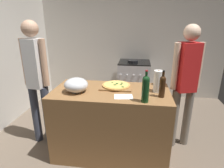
# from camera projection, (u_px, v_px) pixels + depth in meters

# --- Properties ---
(ground_plane) EXTENTS (4.34, 3.42, 0.02)m
(ground_plane) POSITION_uv_depth(u_px,v_px,m) (118.00, 124.00, 3.28)
(ground_plane) COLOR #6B5B4C
(kitchen_wall_rear) EXTENTS (4.34, 0.10, 2.60)m
(kitchen_wall_rear) POSITION_uv_depth(u_px,v_px,m) (125.00, 40.00, 4.23)
(kitchen_wall_rear) COLOR beige
(kitchen_wall_rear) RESTS_ON ground_plane
(kitchen_wall_left) EXTENTS (0.10, 3.42, 2.60)m
(kitchen_wall_left) POSITION_uv_depth(u_px,v_px,m) (4.00, 47.00, 3.10)
(kitchen_wall_left) COLOR beige
(kitchen_wall_left) RESTS_ON ground_plane
(counter) EXTENTS (1.44, 0.73, 0.90)m
(counter) POSITION_uv_depth(u_px,v_px,m) (111.00, 122.00, 2.46)
(counter) COLOR olive
(counter) RESTS_ON ground_plane
(cutting_board) EXTENTS (0.40, 0.32, 0.02)m
(cutting_board) POSITION_uv_depth(u_px,v_px,m) (116.00, 87.00, 2.42)
(cutting_board) COLOR olive
(cutting_board) RESTS_ON counter
(pizza) EXTENTS (0.36, 0.36, 0.03)m
(pizza) POSITION_uv_depth(u_px,v_px,m) (116.00, 85.00, 2.41)
(pizza) COLOR tan
(pizza) RESTS_ON cutting_board
(mixing_bowl) EXTENTS (0.29, 0.29, 0.17)m
(mixing_bowl) POSITION_uv_depth(u_px,v_px,m) (76.00, 85.00, 2.24)
(mixing_bowl) COLOR #B2B2B7
(mixing_bowl) RESTS_ON counter
(paper_towel_roll) EXTENTS (0.11, 0.11, 0.27)m
(paper_towel_roll) POSITION_uv_depth(u_px,v_px,m) (158.00, 81.00, 2.23)
(paper_towel_roll) COLOR white
(paper_towel_roll) RESTS_ON counter
(wine_bottle_dark) EXTENTS (0.07, 0.07, 0.31)m
(wine_bottle_dark) POSITION_uv_depth(u_px,v_px,m) (162.00, 85.00, 2.08)
(wine_bottle_dark) COLOR #331E0F
(wine_bottle_dark) RESTS_ON counter
(wine_bottle_amber) EXTENTS (0.08, 0.08, 0.35)m
(wine_bottle_amber) POSITION_uv_depth(u_px,v_px,m) (146.00, 88.00, 1.94)
(wine_bottle_amber) COLOR #143819
(wine_bottle_amber) RESTS_ON counter
(recipe_sheet) EXTENTS (0.23, 0.18, 0.00)m
(recipe_sheet) POSITION_uv_depth(u_px,v_px,m) (123.00, 97.00, 2.12)
(recipe_sheet) COLOR white
(recipe_sheet) RESTS_ON counter
(stove) EXTENTS (0.65, 0.63, 0.92)m
(stove) POSITION_uv_depth(u_px,v_px,m) (134.00, 81.00, 4.10)
(stove) COLOR #B7B7BC
(stove) RESTS_ON ground_plane
(person_in_stripes) EXTENTS (0.36, 0.22, 1.73)m
(person_in_stripes) POSITION_uv_depth(u_px,v_px,m) (36.00, 77.00, 2.50)
(person_in_stripes) COLOR #383D4C
(person_in_stripes) RESTS_ON ground_plane
(person_in_red) EXTENTS (0.39, 0.26, 1.68)m
(person_in_red) POSITION_uv_depth(u_px,v_px,m) (186.00, 80.00, 2.44)
(person_in_red) COLOR slate
(person_in_red) RESTS_ON ground_plane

